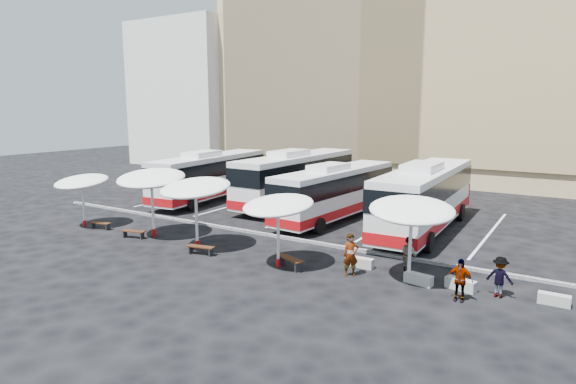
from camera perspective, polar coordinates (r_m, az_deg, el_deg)
The scene contains 26 objects.
ground at distance 28.27m, azimuth -4.96°, elevation -5.11°, with size 120.00×120.00×0.00m, color black.
sandstone_building at distance 56.36m, azimuth 15.37°, elevation 15.04°, with size 42.00×18.25×29.60m.
apartment_block at distance 66.76m, azimuth -10.01°, elevation 11.28°, with size 14.00×14.00×18.00m, color silver.
curb_divider at distance 28.64m, azimuth -4.36°, elevation -4.75°, with size 34.00×0.25×0.15m, color black.
bay_lines at distance 34.81m, azimuth 2.96°, elevation -2.19°, with size 24.15×12.00×0.01m.
bus_0 at distance 38.98m, azimuth -9.15°, elevation 2.05°, with size 3.77×12.77×3.99m.
bus_1 at distance 36.77m, azimuth 1.07°, elevation 1.89°, with size 3.35×13.38×4.23m.
bus_2 at distance 31.94m, azimuth 5.73°, elevation 0.18°, with size 3.49×12.06×3.78m.
bus_3 at distance 29.92m, azimuth 16.01°, elevation -0.39°, with size 3.39×13.36×4.22m.
sunshade_0 at distance 32.28m, azimuth -23.26°, elevation 1.12°, with size 3.60×3.63×3.32m.
sunshade_1 at distance 28.29m, azimuth -15.90°, elevation 1.55°, with size 4.99×5.02×3.98m.
sunshade_2 at distance 25.32m, azimuth -10.91°, elevation 0.47°, with size 3.67×3.72×3.81m.
sunshade_3 at distance 22.02m, azimuth -1.18°, elevation -1.61°, with size 3.88×3.91×3.44m.
sunshade_4 at distance 20.67m, azimuth 14.45°, elevation -2.10°, with size 4.64×4.67×3.69m.
wood_bench_0 at distance 31.56m, azimuth -21.33°, elevation -3.56°, with size 1.42×0.64×0.42m.
wood_bench_1 at distance 28.82m, azimuth -17.85°, elevation -4.58°, with size 1.47×0.73×0.44m.
wood_bench_2 at distance 24.84m, azimuth -10.31°, elevation -6.56°, with size 1.50×0.67×0.45m.
wood_bench_3 at distance 22.45m, azimuth 0.21°, elevation -8.07°, with size 1.70×0.99×0.51m.
conc_bench_0 at distance 22.89m, azimuth 8.62°, elevation -8.26°, with size 1.20×0.40×0.45m, color gray.
conc_bench_1 at distance 21.29m, azimuth 15.21°, elevation -9.93°, with size 1.19×0.40×0.45m, color gray.
conc_bench_2 at distance 21.18m, azimuth 19.80°, elevation -10.27°, with size 1.23×0.41×0.46m, color gray.
conc_bench_3 at distance 21.12m, azimuth 29.01°, elevation -11.08°, with size 1.12×0.37×0.42m, color gray.
passenger_0 at distance 21.48m, azimuth 7.44°, elevation -7.42°, with size 0.70×0.46×1.91m, color black.
passenger_1 at distance 22.43m, azimuth 14.15°, elevation -7.22°, with size 0.81×0.63×1.66m, color black.
passenger_2 at distance 19.84m, azimuth 19.68°, elevation -9.77°, with size 0.99×0.41×1.68m, color black.
passenger_3 at distance 20.78m, azimuth 23.82°, elevation -9.21°, with size 1.06×0.61×1.64m, color black.
Camera 1 is at (16.45, -21.78, 7.36)m, focal length 30.00 mm.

